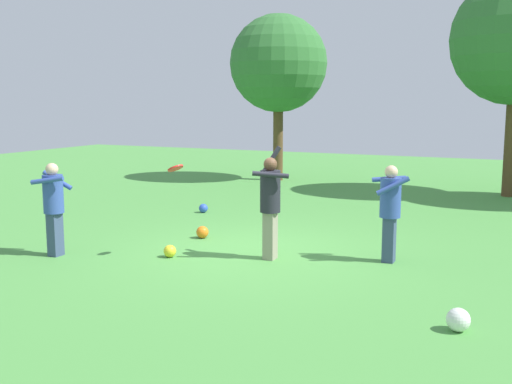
{
  "coord_description": "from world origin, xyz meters",
  "views": [
    {
      "loc": [
        4.44,
        -9.42,
        2.65
      ],
      "look_at": [
        -0.07,
        0.21,
        1.05
      ],
      "focal_mm": 42.78,
      "sensor_mm": 36.0,
      "label": 1
    }
  ],
  "objects_px": {
    "person_thrower": "(270,199)",
    "ball_orange": "(202,232)",
    "ball_blue": "(203,208)",
    "tree_left": "(278,64)",
    "ball_white": "(458,320)",
    "frisbee": "(175,168)",
    "ball_yellow": "(170,251)",
    "person_bystander": "(390,205)",
    "person_catcher": "(54,201)"
  },
  "relations": [
    {
      "from": "frisbee",
      "to": "tree_left",
      "type": "bearing_deg",
      "value": 103.77
    },
    {
      "from": "person_catcher",
      "to": "frisbee",
      "type": "distance_m",
      "value": 2.21
    },
    {
      "from": "ball_orange",
      "to": "ball_yellow",
      "type": "height_order",
      "value": "ball_orange"
    },
    {
      "from": "person_bystander",
      "to": "ball_blue",
      "type": "xyz_separation_m",
      "value": [
        -5.03,
        2.58,
        -0.84
      ]
    },
    {
      "from": "person_thrower",
      "to": "ball_white",
      "type": "distance_m",
      "value": 3.98
    },
    {
      "from": "person_thrower",
      "to": "ball_blue",
      "type": "distance_m",
      "value": 4.63
    },
    {
      "from": "ball_orange",
      "to": "person_bystander",
      "type": "bearing_deg",
      "value": -3.23
    },
    {
      "from": "ball_yellow",
      "to": "frisbee",
      "type": "bearing_deg",
      "value": -10.43
    },
    {
      "from": "person_thrower",
      "to": "ball_orange",
      "type": "height_order",
      "value": "person_thrower"
    },
    {
      "from": "person_thrower",
      "to": "person_bystander",
      "type": "relative_size",
      "value": 1.18
    },
    {
      "from": "ball_white",
      "to": "person_bystander",
      "type": "bearing_deg",
      "value": 117.84
    },
    {
      "from": "ball_yellow",
      "to": "ball_blue",
      "type": "xyz_separation_m",
      "value": [
        -1.58,
        3.87,
        -0.0
      ]
    },
    {
      "from": "person_bystander",
      "to": "ball_yellow",
      "type": "bearing_deg",
      "value": -1.4
    },
    {
      "from": "ball_yellow",
      "to": "ball_orange",
      "type": "bearing_deg",
      "value": 98.68
    },
    {
      "from": "person_bystander",
      "to": "ball_orange",
      "type": "xyz_separation_m",
      "value": [
        -3.67,
        0.21,
        -0.83
      ]
    },
    {
      "from": "ball_white",
      "to": "ball_yellow",
      "type": "bearing_deg",
      "value": 163.67
    },
    {
      "from": "frisbee",
      "to": "ball_orange",
      "type": "xyz_separation_m",
      "value": [
        -0.39,
        1.53,
        -1.42
      ]
    },
    {
      "from": "frisbee",
      "to": "tree_left",
      "type": "xyz_separation_m",
      "value": [
        -2.5,
        10.18,
        2.29
      ]
    },
    {
      "from": "person_catcher",
      "to": "ball_blue",
      "type": "distance_m",
      "value": 4.69
    },
    {
      "from": "person_bystander",
      "to": "ball_orange",
      "type": "bearing_deg",
      "value": -25.14
    },
    {
      "from": "person_thrower",
      "to": "ball_blue",
      "type": "relative_size",
      "value": 8.94
    },
    {
      "from": "person_catcher",
      "to": "tree_left",
      "type": "distance_m",
      "value": 11.28
    },
    {
      "from": "person_thrower",
      "to": "frisbee",
      "type": "xyz_separation_m",
      "value": [
        -1.43,
        -0.66,
        0.51
      ]
    },
    {
      "from": "frisbee",
      "to": "ball_orange",
      "type": "height_order",
      "value": "frisbee"
    },
    {
      "from": "ball_orange",
      "to": "person_catcher",
      "type": "bearing_deg",
      "value": -125.83
    },
    {
      "from": "ball_blue",
      "to": "tree_left",
      "type": "height_order",
      "value": "tree_left"
    },
    {
      "from": "tree_left",
      "to": "ball_blue",
      "type": "bearing_deg",
      "value": -83.2
    },
    {
      "from": "person_catcher",
      "to": "ball_white",
      "type": "xyz_separation_m",
      "value": [
        6.73,
        -0.69,
        -0.81
      ]
    },
    {
      "from": "ball_blue",
      "to": "tree_left",
      "type": "xyz_separation_m",
      "value": [
        -0.75,
        6.28,
        3.72
      ]
    },
    {
      "from": "frisbee",
      "to": "ball_yellow",
      "type": "height_order",
      "value": "frisbee"
    },
    {
      "from": "person_bystander",
      "to": "tree_left",
      "type": "height_order",
      "value": "tree_left"
    },
    {
      "from": "person_thrower",
      "to": "ball_yellow",
      "type": "distance_m",
      "value": 1.94
    },
    {
      "from": "frisbee",
      "to": "person_thrower",
      "type": "bearing_deg",
      "value": 24.75
    },
    {
      "from": "person_thrower",
      "to": "ball_orange",
      "type": "bearing_deg",
      "value": -50.29
    },
    {
      "from": "ball_white",
      "to": "tree_left",
      "type": "distance_m",
      "value": 14.13
    },
    {
      "from": "person_thrower",
      "to": "ball_orange",
      "type": "distance_m",
      "value": 2.21
    },
    {
      "from": "ball_blue",
      "to": "tree_left",
      "type": "relative_size",
      "value": 0.04
    },
    {
      "from": "ball_blue",
      "to": "ball_yellow",
      "type": "bearing_deg",
      "value": -67.78
    },
    {
      "from": "person_bystander",
      "to": "person_catcher",
      "type": "bearing_deg",
      "value": -0.92
    },
    {
      "from": "ball_white",
      "to": "tree_left",
      "type": "height_order",
      "value": "tree_left"
    },
    {
      "from": "frisbee",
      "to": "ball_blue",
      "type": "bearing_deg",
      "value": 114.11
    },
    {
      "from": "person_catcher",
      "to": "frisbee",
      "type": "bearing_deg",
      "value": 0.0
    },
    {
      "from": "frisbee",
      "to": "ball_yellow",
      "type": "xyz_separation_m",
      "value": [
        -0.16,
        0.03,
        -1.43
      ]
    },
    {
      "from": "ball_white",
      "to": "ball_blue",
      "type": "xyz_separation_m",
      "value": [
        -6.46,
        5.3,
        -0.03
      ]
    },
    {
      "from": "ball_orange",
      "to": "tree_left",
      "type": "height_order",
      "value": "tree_left"
    },
    {
      "from": "person_thrower",
      "to": "ball_yellow",
      "type": "height_order",
      "value": "person_thrower"
    },
    {
      "from": "person_bystander",
      "to": "ball_yellow",
      "type": "distance_m",
      "value": 3.78
    },
    {
      "from": "person_bystander",
      "to": "tree_left",
      "type": "relative_size",
      "value": 0.3
    },
    {
      "from": "person_thrower",
      "to": "frisbee",
      "type": "bearing_deg",
      "value": -0.0
    },
    {
      "from": "tree_left",
      "to": "person_bystander",
      "type": "bearing_deg",
      "value": -56.9
    }
  ]
}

